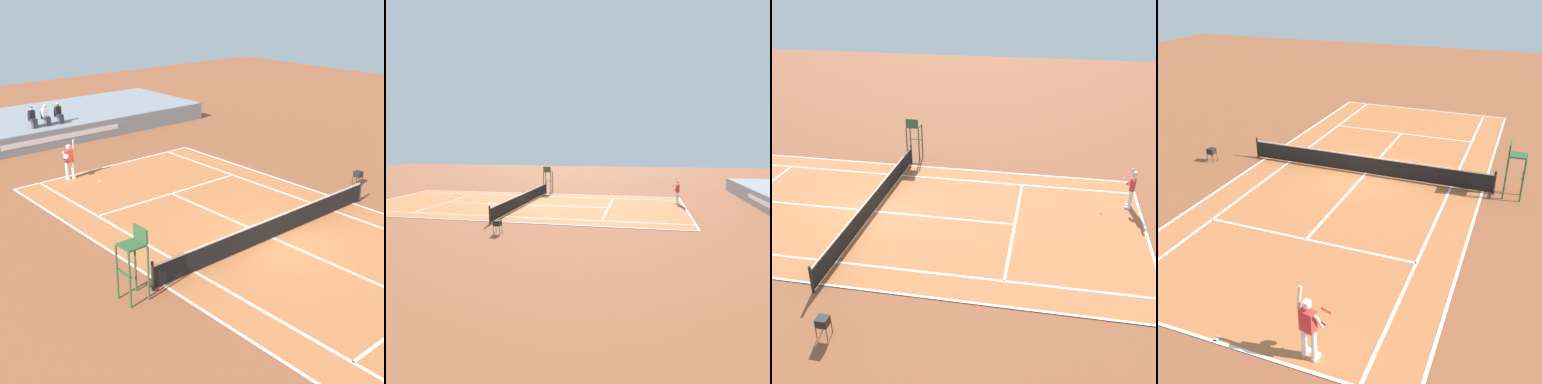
# 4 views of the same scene
# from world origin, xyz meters

# --- Properties ---
(ground_plane) EXTENTS (80.00, 80.00, 0.00)m
(ground_plane) POSITION_xyz_m (0.00, 0.00, 0.00)
(ground_plane) COLOR brown
(court) EXTENTS (11.08, 23.88, 0.03)m
(court) POSITION_xyz_m (0.00, 0.00, 0.01)
(court) COLOR #B76638
(court) RESTS_ON ground
(net) EXTENTS (11.98, 0.10, 1.07)m
(net) POSITION_xyz_m (0.00, 0.00, 0.52)
(net) COLOR black
(net) RESTS_ON ground
(tennis_player) EXTENTS (0.82, 0.61, 2.08)m
(tennis_player) POSITION_xyz_m (-2.61, 11.44, 0.99)
(tennis_player) COLOR white
(tennis_player) RESTS_ON ground
(tennis_ball) EXTENTS (0.07, 0.07, 0.07)m
(tennis_ball) POSITION_xyz_m (-1.70, 10.13, 0.03)
(tennis_ball) COLOR #D1E533
(tennis_ball) RESTS_ON ground
(umpire_chair) EXTENTS (0.77, 0.77, 2.44)m
(umpire_chair) POSITION_xyz_m (-6.64, 0.00, 1.56)
(umpire_chair) COLOR #2D562D
(umpire_chair) RESTS_ON ground
(ball_hopper) EXTENTS (0.36, 0.36, 0.70)m
(ball_hopper) POSITION_xyz_m (7.83, 1.33, 0.57)
(ball_hopper) COLOR black
(ball_hopper) RESTS_ON ground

